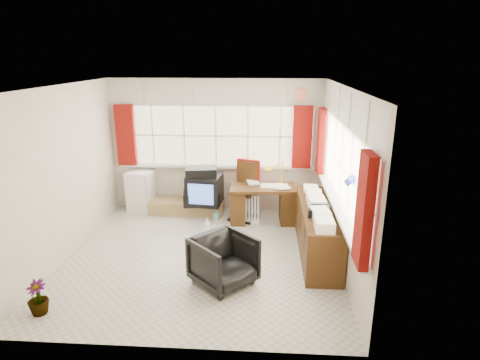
# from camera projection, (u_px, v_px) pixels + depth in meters

# --- Properties ---
(ground) EXTENTS (4.00, 4.00, 0.00)m
(ground) POSITION_uv_depth(u_px,v_px,m) (202.00, 256.00, 6.05)
(ground) COLOR beige
(ground) RESTS_ON ground
(room_walls) EXTENTS (4.00, 4.00, 4.00)m
(room_walls) POSITION_uv_depth(u_px,v_px,m) (199.00, 159.00, 5.61)
(room_walls) COLOR beige
(room_walls) RESTS_ON ground
(window_back) EXTENTS (3.70, 0.12, 3.60)m
(window_back) POSITION_uv_depth(u_px,v_px,m) (216.00, 162.00, 7.62)
(window_back) COLOR #FFF2C9
(window_back) RESTS_ON room_walls
(window_right) EXTENTS (0.12, 3.70, 3.60)m
(window_right) POSITION_uv_depth(u_px,v_px,m) (336.00, 200.00, 5.65)
(window_right) COLOR #FFF2C9
(window_right) RESTS_ON room_walls
(curtains) EXTENTS (3.83, 3.83, 1.15)m
(curtains) POSITION_uv_depth(u_px,v_px,m) (265.00, 149.00, 6.44)
(curtains) COLOR maroon
(curtains) RESTS_ON room_walls
(overhead_cabinets) EXTENTS (3.98, 3.98, 0.48)m
(overhead_cabinets) POSITION_uv_depth(u_px,v_px,m) (270.00, 98.00, 6.26)
(overhead_cabinets) COLOR beige
(overhead_cabinets) RESTS_ON room_walls
(desk) EXTENTS (1.18, 0.62, 0.70)m
(desk) POSITION_uv_depth(u_px,v_px,m) (263.00, 202.00, 7.20)
(desk) COLOR #4C2E11
(desk) RESTS_ON ground
(desk_lamp) EXTENTS (0.16, 0.13, 0.45)m
(desk_lamp) POSITION_uv_depth(u_px,v_px,m) (282.00, 168.00, 7.13)
(desk_lamp) COLOR yellow
(desk_lamp) RESTS_ON desk
(task_chair) EXTENTS (0.58, 0.60, 1.08)m
(task_chair) POSITION_uv_depth(u_px,v_px,m) (246.00, 188.00, 7.36)
(task_chair) COLOR black
(task_chair) RESTS_ON ground
(office_chair) EXTENTS (1.01, 1.01, 0.66)m
(office_chair) POSITION_uv_depth(u_px,v_px,m) (224.00, 261.00, 5.23)
(office_chair) COLOR black
(office_chair) RESTS_ON ground
(radiator) EXTENTS (0.37, 0.19, 0.53)m
(radiator) POSITION_uv_depth(u_px,v_px,m) (250.00, 211.00, 7.19)
(radiator) COLOR white
(radiator) RESTS_ON ground
(credenza) EXTENTS (0.50, 2.00, 0.85)m
(credenza) POSITION_uv_depth(u_px,v_px,m) (317.00, 229.00, 6.02)
(credenza) COLOR #4C2E11
(credenza) RESTS_ON ground
(file_tray) EXTENTS (0.35, 0.40, 0.12)m
(file_tray) POSITION_uv_depth(u_px,v_px,m) (320.00, 211.00, 5.62)
(file_tray) COLOR black
(file_tray) RESTS_ON credenza
(tv_bench) EXTENTS (1.40, 0.50, 0.25)m
(tv_bench) POSITION_uv_depth(u_px,v_px,m) (187.00, 206.00, 7.69)
(tv_bench) COLOR #A78553
(tv_bench) RESTS_ON ground
(crt_tv) EXTENTS (0.66, 0.63, 0.55)m
(crt_tv) POSITION_uv_depth(u_px,v_px,m) (205.00, 189.00, 7.40)
(crt_tv) COLOR black
(crt_tv) RESTS_ON tv_bench
(hifi_stack) EXTENTS (0.73, 0.53, 0.70)m
(hifi_stack) POSITION_uv_depth(u_px,v_px,m) (201.00, 187.00, 7.37)
(hifi_stack) COLOR black
(hifi_stack) RESTS_ON tv_bench
(mini_fridge) EXTENTS (0.51, 0.52, 0.78)m
(mini_fridge) POSITION_uv_depth(u_px,v_px,m) (141.00, 191.00, 7.74)
(mini_fridge) COLOR white
(mini_fridge) RESTS_ON ground
(spray_bottle_a) EXTENTS (0.13, 0.13, 0.27)m
(spray_bottle_a) POSITION_uv_depth(u_px,v_px,m) (207.00, 226.00, 6.79)
(spray_bottle_a) COLOR silver
(spray_bottle_a) RESTS_ON ground
(spray_bottle_b) EXTENTS (0.12, 0.12, 0.20)m
(spray_bottle_b) POSITION_uv_depth(u_px,v_px,m) (217.00, 214.00, 7.37)
(spray_bottle_b) COLOR #88CBC7
(spray_bottle_b) RESTS_ON ground
(flower_vase) EXTENTS (0.29, 0.29, 0.42)m
(flower_vase) POSITION_uv_depth(u_px,v_px,m) (38.00, 298.00, 4.64)
(flower_vase) COLOR black
(flower_vase) RESTS_ON ground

